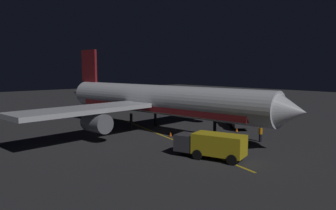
# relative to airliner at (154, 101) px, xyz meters

# --- Properties ---
(ground_plane) EXTENTS (180.00, 180.00, 0.20)m
(ground_plane) POSITION_rel_airliner_xyz_m (-0.06, 0.62, -3.96)
(ground_plane) COLOR #2D2D31
(apron_guide_stripe) EXTENTS (7.38, 28.21, 0.01)m
(apron_guide_stripe) POSITION_rel_airliner_xyz_m (1.79, 4.62, -3.85)
(apron_guide_stripe) COLOR gold
(apron_guide_stripe) RESTS_ON ground_plane
(airliner) EXTENTS (36.04, 38.59, 10.89)m
(airliner) POSITION_rel_airliner_xyz_m (0.00, 0.00, 0.00)
(airliner) COLOR silver
(airliner) RESTS_ON ground_plane
(baggage_truck) EXTENTS (3.82, 6.63, 2.25)m
(baggage_truck) POSITION_rel_airliner_xyz_m (4.79, 13.83, -2.66)
(baggage_truck) COLOR gold
(baggage_truck) RESTS_ON ground_plane
(catering_truck) EXTENTS (5.93, 6.16, 2.21)m
(catering_truck) POSITION_rel_airliner_xyz_m (-9.94, 5.87, -2.68)
(catering_truck) COLOR maroon
(catering_truck) RESTS_ON ground_plane
(ground_crew_worker) EXTENTS (0.40, 0.40, 1.74)m
(ground_crew_worker) POSITION_rel_airliner_xyz_m (-4.27, 13.03, -2.97)
(ground_crew_worker) COLOR black
(ground_crew_worker) RESTS_ON ground_plane
(traffic_cone_near_left) EXTENTS (0.50, 0.50, 0.55)m
(traffic_cone_near_left) POSITION_rel_airliner_xyz_m (-3.33, 10.51, -3.61)
(traffic_cone_near_left) COLOR #EA590F
(traffic_cone_near_left) RESTS_ON ground_plane
(traffic_cone_near_right) EXTENTS (0.50, 0.50, 0.55)m
(traffic_cone_near_right) POSITION_rel_airliner_xyz_m (-6.93, 7.97, -3.61)
(traffic_cone_near_right) COLOR #EA590F
(traffic_cone_near_right) RESTS_ON ground_plane
(traffic_cone_under_wing) EXTENTS (0.50, 0.50, 0.55)m
(traffic_cone_under_wing) POSITION_rel_airliner_xyz_m (-2.55, 10.74, -3.61)
(traffic_cone_under_wing) COLOR #EA590F
(traffic_cone_under_wing) RESTS_ON ground_plane
(traffic_cone_far) EXTENTS (0.50, 0.50, 0.55)m
(traffic_cone_far) POSITION_rel_airliner_xyz_m (1.12, 4.38, -3.61)
(traffic_cone_far) COLOR #EA590F
(traffic_cone_far) RESTS_ON ground_plane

